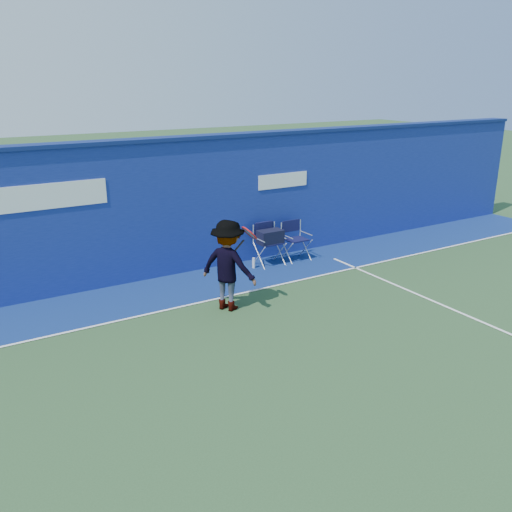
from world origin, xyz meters
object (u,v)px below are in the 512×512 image
directors_chair_left (269,247)px  tennis_player (228,265)px  directors_chair_right (296,248)px  water_bottle (254,263)px

directors_chair_left → tennis_player: size_ratio=0.57×
directors_chair_right → water_bottle: bearing=-178.8°
water_bottle → tennis_player: size_ratio=0.15×
water_bottle → tennis_player: bearing=-132.4°
directors_chair_left → water_bottle: bearing=-173.1°
directors_chair_left → tennis_player: 2.81m
directors_chair_left → directors_chair_right: (0.76, -0.03, -0.13)m
water_bottle → directors_chair_left: bearing=6.9°
directors_chair_left → directors_chair_right: directors_chair_left is taller
directors_chair_right → water_bottle: size_ratio=3.69×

